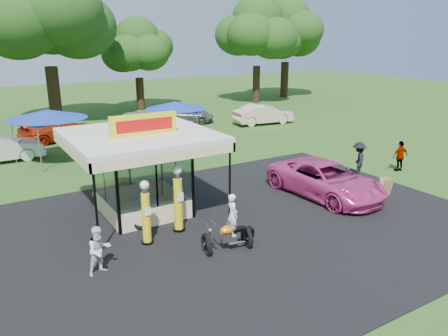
{
  "coord_description": "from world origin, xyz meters",
  "views": [
    {
      "loc": [
        -7.84,
        -10.88,
        6.96
      ],
      "look_at": [
        1.24,
        4.0,
        1.69
      ],
      "focal_mm": 35.0,
      "sensor_mm": 36.0,
      "label": 1
    }
  ],
  "objects_px": {
    "spectator_west": "(99,250)",
    "bg_car_c": "(144,122)",
    "motorcycle": "(231,228)",
    "a_frame_sign": "(386,187)",
    "gas_pump_left": "(146,214)",
    "spectator_east_a": "(358,160)",
    "gas_pump_right": "(178,200)",
    "tent_west": "(47,115)",
    "kiosk_car": "(125,187)",
    "spectator_east_b": "(400,156)",
    "tent_east": "(176,105)",
    "bg_car_b": "(59,129)",
    "bg_car_d": "(185,115)",
    "pink_sedan": "(326,180)",
    "gas_station_kiosk": "(142,172)",
    "bg_car_e": "(263,114)"
  },
  "relations": [
    {
      "from": "gas_pump_right",
      "to": "pink_sedan",
      "type": "xyz_separation_m",
      "value": [
        7.26,
        -0.09,
        -0.44
      ]
    },
    {
      "from": "spectator_west",
      "to": "bg_car_c",
      "type": "bearing_deg",
      "value": 53.1
    },
    {
      "from": "bg_car_b",
      "to": "bg_car_c",
      "type": "relative_size",
      "value": 1.05
    },
    {
      "from": "motorcycle",
      "to": "a_frame_sign",
      "type": "relative_size",
      "value": 2.41
    },
    {
      "from": "tent_east",
      "to": "gas_pump_left",
      "type": "bearing_deg",
      "value": -119.29
    },
    {
      "from": "gas_pump_left",
      "to": "spectator_east_a",
      "type": "relative_size",
      "value": 1.24
    },
    {
      "from": "a_frame_sign",
      "to": "bg_car_e",
      "type": "bearing_deg",
      "value": 84.67
    },
    {
      "from": "pink_sedan",
      "to": "motorcycle",
      "type": "bearing_deg",
      "value": -164.4
    },
    {
      "from": "kiosk_car",
      "to": "bg_car_c",
      "type": "distance_m",
      "value": 13.63
    },
    {
      "from": "gas_pump_left",
      "to": "a_frame_sign",
      "type": "height_order",
      "value": "gas_pump_left"
    },
    {
      "from": "spectator_east_a",
      "to": "bg_car_c",
      "type": "xyz_separation_m",
      "value": [
        -5.34,
        15.8,
        -0.07
      ]
    },
    {
      "from": "a_frame_sign",
      "to": "spectator_east_b",
      "type": "bearing_deg",
      "value": 42.77
    },
    {
      "from": "motorcycle",
      "to": "gas_pump_right",
      "type": "bearing_deg",
      "value": 119.93
    },
    {
      "from": "gas_station_kiosk",
      "to": "kiosk_car",
      "type": "relative_size",
      "value": 1.92
    },
    {
      "from": "motorcycle",
      "to": "spectator_west",
      "type": "distance_m",
      "value": 4.28
    },
    {
      "from": "kiosk_car",
      "to": "bg_car_c",
      "type": "relative_size",
      "value": 0.55
    },
    {
      "from": "bg_car_c",
      "to": "tent_east",
      "type": "xyz_separation_m",
      "value": [
        0.78,
        -3.94,
        1.67
      ]
    },
    {
      "from": "bg_car_c",
      "to": "bg_car_d",
      "type": "relative_size",
      "value": 1.07
    },
    {
      "from": "pink_sedan",
      "to": "bg_car_b",
      "type": "height_order",
      "value": "pink_sedan"
    },
    {
      "from": "bg_car_c",
      "to": "gas_pump_right",
      "type": "bearing_deg",
      "value": 166.09
    },
    {
      "from": "gas_pump_right",
      "to": "tent_west",
      "type": "height_order",
      "value": "tent_west"
    },
    {
      "from": "gas_station_kiosk",
      "to": "tent_east",
      "type": "distance_m",
      "value": 12.49
    },
    {
      "from": "spectator_east_b",
      "to": "gas_pump_right",
      "type": "bearing_deg",
      "value": 11.87
    },
    {
      "from": "spectator_west",
      "to": "spectator_east_b",
      "type": "bearing_deg",
      "value": -4.29
    },
    {
      "from": "motorcycle",
      "to": "bg_car_c",
      "type": "height_order",
      "value": "motorcycle"
    },
    {
      "from": "motorcycle",
      "to": "tent_east",
      "type": "relative_size",
      "value": 0.52
    },
    {
      "from": "gas_pump_left",
      "to": "bg_car_d",
      "type": "relative_size",
      "value": 0.49
    },
    {
      "from": "spectator_west",
      "to": "tent_east",
      "type": "relative_size",
      "value": 0.38
    },
    {
      "from": "motorcycle",
      "to": "bg_car_e",
      "type": "bearing_deg",
      "value": 60.14
    },
    {
      "from": "kiosk_car",
      "to": "spectator_east_b",
      "type": "bearing_deg",
      "value": -105.28
    },
    {
      "from": "pink_sedan",
      "to": "tent_east",
      "type": "height_order",
      "value": "tent_east"
    },
    {
      "from": "a_frame_sign",
      "to": "bg_car_e",
      "type": "xyz_separation_m",
      "value": [
        5.42,
        16.7,
        0.39
      ]
    },
    {
      "from": "spectator_east_a",
      "to": "gas_pump_left",
      "type": "bearing_deg",
      "value": -36.9
    },
    {
      "from": "a_frame_sign",
      "to": "bg_car_d",
      "type": "xyz_separation_m",
      "value": [
        0.14,
        20.54,
        0.23
      ]
    },
    {
      "from": "spectator_east_a",
      "to": "bg_car_e",
      "type": "xyz_separation_m",
      "value": [
        4.4,
        14.12,
        -0.11
      ]
    },
    {
      "from": "gas_pump_right",
      "to": "spectator_east_b",
      "type": "xyz_separation_m",
      "value": [
        13.43,
        0.69,
        -0.4
      ]
    },
    {
      "from": "bg_car_b",
      "to": "tent_east",
      "type": "relative_size",
      "value": 1.33
    },
    {
      "from": "kiosk_car",
      "to": "pink_sedan",
      "type": "distance_m",
      "value": 9.01
    },
    {
      "from": "spectator_east_a",
      "to": "bg_car_d",
      "type": "xyz_separation_m",
      "value": [
        -0.88,
        17.96,
        -0.27
      ]
    },
    {
      "from": "spectator_west",
      "to": "gas_pump_left",
      "type": "bearing_deg",
      "value": 17.91
    },
    {
      "from": "motorcycle",
      "to": "tent_east",
      "type": "height_order",
      "value": "tent_east"
    },
    {
      "from": "spectator_west",
      "to": "bg_car_d",
      "type": "xyz_separation_m",
      "value": [
        13.08,
        20.49,
        -0.11
      ]
    },
    {
      "from": "bg_car_c",
      "to": "tent_east",
      "type": "height_order",
      "value": "tent_east"
    },
    {
      "from": "spectator_west",
      "to": "kiosk_car",
      "type": "bearing_deg",
      "value": 52.65
    },
    {
      "from": "gas_pump_left",
      "to": "spectator_east_b",
      "type": "bearing_deg",
      "value": 4.12
    },
    {
      "from": "bg_car_b",
      "to": "bg_car_e",
      "type": "bearing_deg",
      "value": -111.95
    },
    {
      "from": "gas_pump_right",
      "to": "tent_east",
      "type": "height_order",
      "value": "tent_east"
    },
    {
      "from": "a_frame_sign",
      "to": "bg_car_c",
      "type": "bearing_deg",
      "value": 115.87
    },
    {
      "from": "spectator_east_a",
      "to": "tent_west",
      "type": "distance_m",
      "value": 17.09
    },
    {
      "from": "bg_car_d",
      "to": "bg_car_c",
      "type": "bearing_deg",
      "value": 143.86
    }
  ]
}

